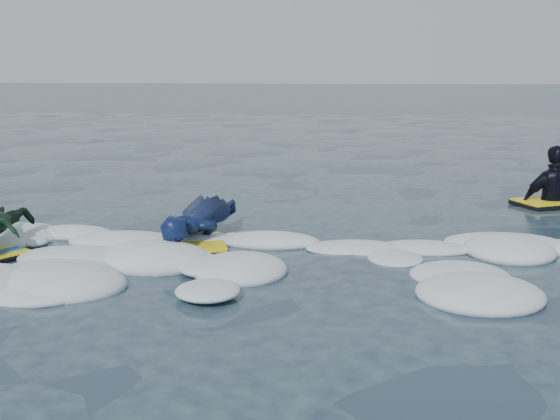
{
  "coord_description": "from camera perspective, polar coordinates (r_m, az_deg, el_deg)",
  "views": [
    {
      "loc": [
        1.93,
        -5.94,
        1.99
      ],
      "look_at": [
        1.23,
        1.6,
        0.39
      ],
      "focal_mm": 45.0,
      "sensor_mm": 36.0,
      "label": 1
    }
  ],
  "objects": [
    {
      "name": "ground",
      "position": [
        6.55,
        -12.13,
        -6.01
      ],
      "size": [
        120.0,
        120.0,
        0.0
      ],
      "primitive_type": "plane",
      "color": "#162B36",
      "rests_on": "ground"
    },
    {
      "name": "prone_woman_unit",
      "position": [
        7.95,
        -6.67,
        -0.94
      ],
      "size": [
        0.95,
        1.77,
        0.45
      ],
      "rotation": [
        0.0,
        0.0,
        1.88
      ],
      "color": "black",
      "rests_on": "ground"
    },
    {
      "name": "waiting_rider_unit",
      "position": [
        10.65,
        21.39,
        0.37
      ],
      "size": [
        1.29,
        1.05,
        1.7
      ],
      "rotation": [
        0.0,
        0.0,
        0.44
      ],
      "color": "black",
      "rests_on": "ground"
    },
    {
      "name": "foam_band",
      "position": [
        7.5,
        -9.8,
        -3.61
      ],
      "size": [
        12.0,
        3.1,
        0.3
      ],
      "primitive_type": null,
      "color": "white",
      "rests_on": "ground"
    }
  ]
}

